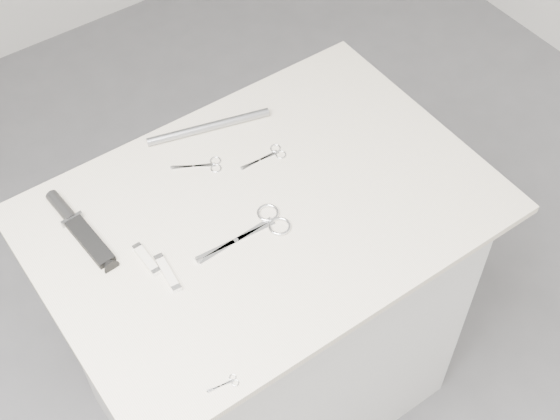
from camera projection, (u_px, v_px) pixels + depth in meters
ground at (269, 394)px, 2.44m from camera, size 4.00×4.00×0.01m
plinth at (267, 318)px, 2.08m from camera, size 0.90×0.60×0.90m
display_board at (264, 211)px, 1.73m from camera, size 1.00×0.70×0.02m
large_shears at (260, 227)px, 1.68m from camera, size 0.22×0.10×0.01m
embroidery_scissors_a at (270, 155)px, 1.82m from camera, size 0.11×0.05×0.00m
embroidery_scissors_b at (206, 165)px, 1.80m from camera, size 0.11×0.08×0.00m
tiny_scissors at (227, 383)px, 1.45m from camera, size 0.06×0.03×0.00m
sheathed_knife at (77, 225)px, 1.68m from camera, size 0.06×0.24×0.03m
pocket_knife_a at (167, 273)px, 1.60m from camera, size 0.03×0.10×0.01m
pocket_knife_b at (146, 259)px, 1.63m from camera, size 0.02×0.09×0.01m
metal_rail at (209, 127)px, 1.86m from camera, size 0.30×0.10×0.02m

